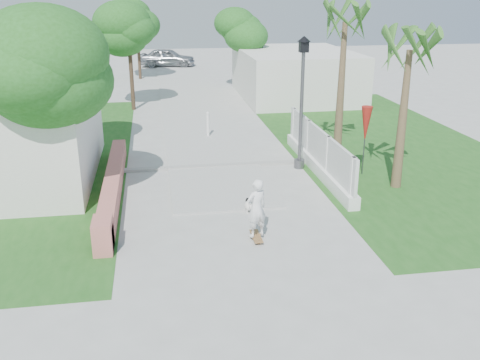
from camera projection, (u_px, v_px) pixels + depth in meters
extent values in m
plane|color=#B7B7B2|center=(243.00, 244.00, 12.98)|extent=(90.00, 90.00, 0.00)
cube|color=#B7B7B2|center=(187.00, 93.00, 31.55)|extent=(3.20, 36.00, 0.06)
cube|color=#999993|center=(214.00, 166.00, 18.54)|extent=(6.50, 0.25, 0.10)
cube|color=#20561B|center=(16.00, 160.00, 19.36)|extent=(8.00, 20.00, 0.01)
cube|color=#20561B|center=(382.00, 143.00, 21.46)|extent=(8.00, 20.00, 0.01)
cube|color=#C27463|center=(113.00, 184.00, 16.10)|extent=(0.45, 8.00, 0.60)
cube|color=#C27463|center=(103.00, 235.00, 12.53)|extent=(0.45, 0.80, 0.80)
cube|color=white|center=(317.00, 166.00, 18.07)|extent=(0.35, 7.00, 0.40)
cube|color=white|center=(319.00, 145.00, 17.82)|extent=(0.10, 7.00, 1.10)
cube|color=white|center=(352.00, 183.00, 14.91)|extent=(0.14, 0.14, 1.50)
cube|color=white|center=(328.00, 159.00, 16.95)|extent=(0.14, 0.14, 1.50)
cube|color=white|center=(308.00, 141.00, 19.00)|extent=(0.14, 0.14, 1.50)
cube|color=white|center=(294.00, 127.00, 20.86)|extent=(0.14, 0.14, 1.50)
cube|color=silver|center=(295.00, 74.00, 30.16)|extent=(6.00, 8.00, 2.60)
cylinder|color=#59595E|center=(299.00, 164.00, 18.48)|extent=(0.36, 0.36, 0.30)
cylinder|color=#59595E|center=(301.00, 111.00, 17.85)|extent=(0.12, 0.12, 4.00)
cube|color=black|center=(304.00, 47.00, 17.14)|extent=(0.28, 0.28, 0.35)
cone|color=black|center=(304.00, 39.00, 17.05)|extent=(0.44, 0.44, 0.18)
cylinder|color=white|center=(208.00, 126.00, 22.13)|extent=(0.12, 0.12, 1.00)
sphere|color=white|center=(208.00, 113.00, 21.95)|extent=(0.14, 0.14, 0.14)
cylinder|color=#59595E|center=(364.00, 145.00, 17.55)|extent=(0.04, 0.04, 2.00)
cone|color=#AA2718|center=(366.00, 125.00, 17.31)|extent=(0.36, 0.36, 1.20)
cylinder|color=#4C3826|center=(61.00, 143.00, 14.44)|extent=(0.20, 0.20, 3.85)
ellipsoid|color=#205819|center=(53.00, 82.00, 13.88)|extent=(3.60, 3.60, 2.70)
ellipsoid|color=#205819|center=(59.00, 69.00, 13.61)|extent=(3.06, 3.06, 2.30)
ellipsoid|color=#205819|center=(44.00, 54.00, 13.80)|extent=(2.70, 2.70, 2.02)
cylinder|color=#4C3826|center=(56.00, 108.00, 19.46)|extent=(0.20, 0.20, 3.50)
ellipsoid|color=#205819|center=(51.00, 67.00, 18.95)|extent=(3.20, 3.20, 2.40)
ellipsoid|color=#205819|center=(55.00, 57.00, 18.67)|extent=(2.72, 2.72, 2.05)
ellipsoid|color=#205819|center=(44.00, 46.00, 18.87)|extent=(2.40, 2.40, 1.79)
cylinder|color=#4C3826|center=(131.00, 72.00, 26.74)|extent=(0.20, 0.20, 3.85)
ellipsoid|color=#205819|center=(129.00, 38.00, 26.18)|extent=(3.40, 3.40, 2.55)
ellipsoid|color=#205819|center=(132.00, 31.00, 25.91)|extent=(2.89, 2.89, 2.18)
ellipsoid|color=#205819|center=(124.00, 23.00, 26.10)|extent=(2.55, 2.55, 1.90)
cylinder|color=#4C3826|center=(240.00, 62.00, 31.45)|extent=(0.20, 0.20, 3.50)
ellipsoid|color=#205819|center=(240.00, 36.00, 30.94)|extent=(3.00, 3.00, 2.25)
ellipsoid|color=#205819|center=(244.00, 30.00, 30.67)|extent=(2.55, 2.55, 1.92)
ellipsoid|color=#205819|center=(236.00, 23.00, 30.86)|extent=(2.25, 2.25, 1.68)
cylinder|color=#4C3826|center=(139.00, 50.00, 36.06)|extent=(0.20, 0.20, 3.85)
ellipsoid|color=#205819|center=(137.00, 25.00, 35.50)|extent=(3.20, 3.20, 2.40)
ellipsoid|color=#205819|center=(140.00, 19.00, 35.23)|extent=(2.72, 2.72, 2.05)
ellipsoid|color=#205819|center=(133.00, 14.00, 35.42)|extent=(2.40, 2.40, 1.79)
cone|color=brown|center=(341.00, 92.00, 18.90)|extent=(0.32, 0.32, 4.80)
cone|color=brown|center=(402.00, 121.00, 16.06)|extent=(0.32, 0.32, 4.20)
cube|color=olive|center=(256.00, 236.00, 13.22)|extent=(0.50, 0.79, 0.02)
imported|color=white|center=(257.00, 208.00, 12.97)|extent=(0.64, 0.54, 1.48)
cylinder|color=gray|center=(256.00, 243.00, 12.97)|extent=(0.02, 0.06, 0.06)
cylinder|color=gray|center=(261.00, 243.00, 12.99)|extent=(0.02, 0.06, 0.06)
cylinder|color=gray|center=(251.00, 234.00, 13.49)|extent=(0.02, 0.06, 0.06)
cylinder|color=gray|center=(257.00, 233.00, 13.51)|extent=(0.02, 0.06, 0.06)
ellipsoid|color=white|center=(249.00, 206.00, 14.81)|extent=(0.26, 0.41, 0.25)
sphere|color=black|center=(248.00, 201.00, 14.96)|extent=(0.16, 0.16, 0.16)
sphere|color=white|center=(248.00, 200.00, 15.04)|extent=(0.07, 0.07, 0.07)
cone|color=black|center=(247.00, 198.00, 14.94)|extent=(0.05, 0.05, 0.06)
cone|color=black|center=(250.00, 198.00, 14.94)|extent=(0.05, 0.05, 0.06)
cylinder|color=white|center=(247.00, 209.00, 14.94)|extent=(0.03, 0.03, 0.11)
cylinder|color=white|center=(250.00, 209.00, 14.95)|extent=(0.03, 0.03, 0.11)
cylinder|color=white|center=(247.00, 211.00, 14.77)|extent=(0.03, 0.03, 0.11)
cylinder|color=white|center=(251.00, 211.00, 14.78)|extent=(0.03, 0.03, 0.11)
cylinder|color=white|center=(249.00, 206.00, 14.62)|extent=(0.03, 0.10, 0.09)
imported|color=#B3B4BB|center=(168.00, 58.00, 42.02)|extent=(4.49, 2.51, 1.44)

